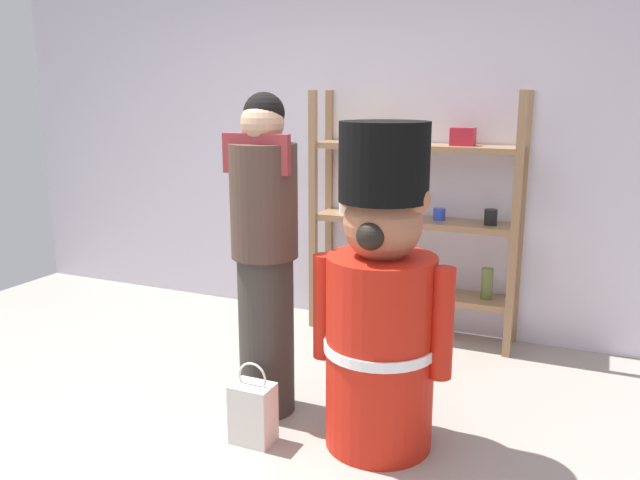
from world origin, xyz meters
The scene contains 6 objects.
ground_plane centered at (0.00, 0.00, 0.00)m, with size 6.40×6.40×0.00m, color #9E9389.
back_wall centered at (0.00, 2.20, 1.30)m, with size 6.40×0.12×2.60m, color silver.
merchandise_shelf centered at (0.40, 1.98, 0.85)m, with size 1.46×0.35×1.73m.
teddy_bear_guard centered at (0.67, 0.46, 0.72)m, with size 0.70×0.55×1.59m.
person_shopper centered at (0.00, 0.54, 0.89)m, with size 0.37×0.35×1.71m.
shopping_bag centered at (0.10, 0.21, 0.16)m, with size 0.21×0.15×0.42m.
Camera 1 is at (1.59, -2.33, 1.71)m, focal length 36.17 mm.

